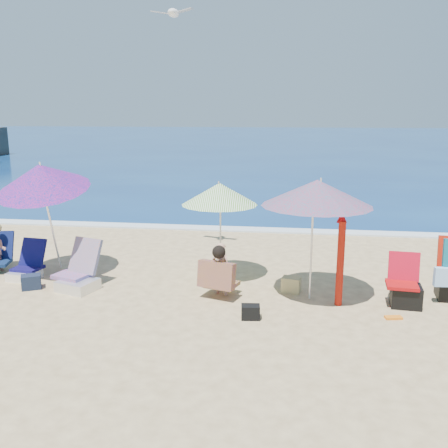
# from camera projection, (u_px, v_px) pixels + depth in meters

# --- Properties ---
(ground) EXTENTS (120.00, 120.00, 0.00)m
(ground) POSITION_uv_depth(u_px,v_px,m) (234.00, 305.00, 7.90)
(ground) COLOR #D8BC84
(ground) RESTS_ON ground
(sea) EXTENTS (120.00, 80.00, 0.12)m
(sea) POSITION_uv_depth(u_px,v_px,m) (284.00, 141.00, 51.36)
(sea) COLOR navy
(sea) RESTS_ON ground
(foam) EXTENTS (120.00, 0.50, 0.04)m
(foam) POSITION_uv_depth(u_px,v_px,m) (257.00, 230.00, 12.82)
(foam) COLOR white
(foam) RESTS_ON ground
(umbrella_turquoise) EXTENTS (2.21, 2.21, 2.02)m
(umbrella_turquoise) POSITION_uv_depth(u_px,v_px,m) (317.00, 193.00, 7.78)
(umbrella_turquoise) COLOR white
(umbrella_turquoise) RESTS_ON ground
(umbrella_striped) EXTENTS (1.43, 1.43, 1.82)m
(umbrella_striped) POSITION_uv_depth(u_px,v_px,m) (220.00, 194.00, 8.81)
(umbrella_striped) COLOR silver
(umbrella_striped) RESTS_ON ground
(umbrella_blue) EXTENTS (1.76, 1.83, 2.29)m
(umbrella_blue) POSITION_uv_depth(u_px,v_px,m) (41.00, 177.00, 8.86)
(umbrella_blue) COLOR white
(umbrella_blue) RESTS_ON ground
(furled_umbrella) EXTENTS (0.17, 0.18, 1.52)m
(furled_umbrella) POSITION_uv_depth(u_px,v_px,m) (341.00, 255.00, 7.75)
(furled_umbrella) COLOR #B1190C
(furled_umbrella) RESTS_ON ground
(chair_navy) EXTENTS (0.56, 0.72, 0.69)m
(chair_navy) POSITION_uv_depth(u_px,v_px,m) (27.00, 268.00, 9.18)
(chair_navy) COLOR #0F0C43
(chair_navy) RESTS_ON ground
(chair_rainbow) EXTENTS (0.87, 0.95, 0.82)m
(chair_rainbow) POSITION_uv_depth(u_px,v_px,m) (79.00, 276.00, 8.65)
(chair_rainbow) COLOR #CC484C
(chair_rainbow) RESTS_ON ground
(camp_chair_left) EXTENTS (0.58, 0.54, 0.84)m
(camp_chair_left) POSITION_uv_depth(u_px,v_px,m) (405.00, 291.00, 7.85)
(camp_chair_left) COLOR #AB0C0E
(camp_chair_left) RESTS_ON ground
(person_center) EXTENTS (0.69, 0.72, 0.91)m
(person_center) POSITION_uv_depth(u_px,v_px,m) (219.00, 271.00, 8.20)
(person_center) COLOR tan
(person_center) RESTS_ON ground
(bag_navy_a) EXTENTS (0.39, 0.35, 0.25)m
(bag_navy_a) POSITION_uv_depth(u_px,v_px,m) (31.00, 282.00, 8.62)
(bag_navy_a) COLOR #182135
(bag_navy_a) RESTS_ON ground
(bag_tan) EXTENTS (0.35, 0.28, 0.26)m
(bag_tan) POSITION_uv_depth(u_px,v_px,m) (291.00, 285.00, 8.46)
(bag_tan) COLOR tan
(bag_tan) RESTS_ON ground
(bag_black_b) EXTENTS (0.29, 0.22, 0.21)m
(bag_black_b) POSITION_uv_depth(u_px,v_px,m) (251.00, 312.00, 7.38)
(bag_black_b) COLOR black
(bag_black_b) RESTS_ON ground
(orange_item) EXTENTS (0.27, 0.16, 0.03)m
(orange_item) POSITION_uv_depth(u_px,v_px,m) (393.00, 318.00, 7.40)
(orange_item) COLOR orange
(orange_item) RESTS_ON ground
(seagull) EXTENTS (0.86, 0.44, 0.16)m
(seagull) POSITION_uv_depth(u_px,v_px,m) (173.00, 13.00, 9.35)
(seagull) COLOR white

